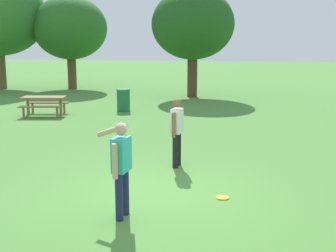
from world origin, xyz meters
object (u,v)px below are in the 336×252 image
person_catcher (121,163)px  tree_broad_center (70,28)px  person_thrower (177,128)px  picnic_table_near (44,102)px  tree_far_right (193,25)px  frisbee (223,198)px  trash_can_further_along (123,100)px

person_catcher → tree_broad_center: size_ratio=0.29×
person_thrower → person_catcher: same height
picnic_table_near → tree_far_right: bearing=54.5°
frisbee → tree_far_right: tree_far_right is taller
person_catcher → picnic_table_near: 11.18m
tree_broad_center → tree_far_right: size_ratio=1.00×
person_catcher → trash_can_further_along: 11.53m
person_catcher → picnic_table_near: bearing=123.0°
tree_broad_center → tree_far_right: 8.50m
trash_can_further_along → tree_broad_center: size_ratio=0.17×
trash_can_further_along → tree_broad_center: tree_broad_center is taller
frisbee → tree_far_right: 15.94m
person_catcher → tree_broad_center: bearing=115.3°
trash_can_further_along → person_catcher: bearing=-73.6°
person_catcher → trash_can_further_along: size_ratio=1.71×
person_catcher → tree_far_right: (-1.01, 16.49, 2.87)m
person_catcher → trash_can_further_along: person_catcher is taller
tree_broad_center → person_thrower: bearing=-59.4°
frisbee → tree_broad_center: bearing=120.8°
tree_far_right → frisbee: bearing=-80.2°
person_catcher → tree_broad_center: 21.42m
person_thrower → tree_broad_center: size_ratio=0.29×
frisbee → person_catcher: bearing=-142.7°
person_catcher → tree_far_right: tree_far_right is taller
person_thrower → trash_can_further_along: size_ratio=1.71×
person_catcher → frisbee: 2.25m
frisbee → picnic_table_near: (-7.72, 8.13, 0.55)m
tree_broad_center → frisbee: bearing=-59.2°
person_thrower → tree_broad_center: (-9.48, 16.01, 2.82)m
person_thrower → frisbee: person_thrower is taller
person_thrower → frisbee: 2.48m
person_thrower → tree_broad_center: bearing=120.6°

